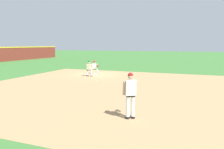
# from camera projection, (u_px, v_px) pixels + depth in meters

# --- Properties ---
(ground_plane) EXTENTS (160.00, 160.00, 0.00)m
(ground_plane) POSITION_uv_depth(u_px,v_px,m) (95.00, 74.00, 21.81)
(ground_plane) COLOR #3D7533
(infield_dirt_patch) EXTENTS (18.00, 18.00, 0.01)m
(infield_dirt_patch) POSITION_uv_depth(u_px,v_px,m) (105.00, 87.00, 15.28)
(infield_dirt_patch) COLOR tan
(infield_dirt_patch) RESTS_ON ground
(first_base_bag) EXTENTS (0.38, 0.38, 0.09)m
(first_base_bag) POSITION_uv_depth(u_px,v_px,m) (95.00, 74.00, 21.80)
(first_base_bag) COLOR white
(first_base_bag) RESTS_ON ground
(baseball) EXTENTS (0.07, 0.07, 0.07)m
(baseball) POSITION_uv_depth(u_px,v_px,m) (96.00, 80.00, 17.82)
(baseball) COLOR white
(baseball) RESTS_ON ground
(pitcher) EXTENTS (0.84, 0.57, 1.86)m
(pitcher) POSITION_uv_depth(u_px,v_px,m) (131.00, 92.00, 8.65)
(pitcher) COLOR black
(pitcher) RESTS_ON ground
(first_baseman) EXTENTS (0.81, 1.03, 1.34)m
(first_baseman) POSITION_uv_depth(u_px,v_px,m) (95.00, 67.00, 22.09)
(first_baseman) COLOR black
(first_baseman) RESTS_ON ground
(baserunner) EXTENTS (0.46, 0.61, 1.46)m
(baserunner) POSITION_uv_depth(u_px,v_px,m) (89.00, 68.00, 20.36)
(baserunner) COLOR black
(baserunner) RESTS_ON ground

